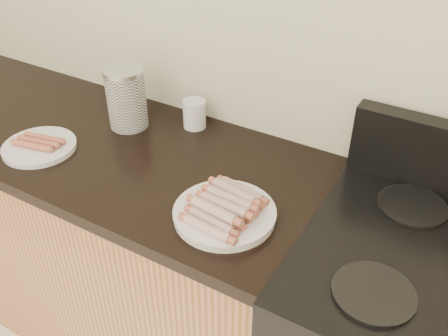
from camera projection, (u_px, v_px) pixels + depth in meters
The scene contains 11 objects.
wall_back at pixel (240, 6), 1.45m from camera, with size 4.00×0.04×2.60m, color silver.
cabinet_base at pixel (48, 214), 2.02m from camera, with size 2.20×0.59×0.86m, color #B4734F.
counter_slab at pixel (22, 117), 1.76m from camera, with size 2.20×0.62×0.04m, color black.
burner_near_left at pixel (374, 293), 1.07m from camera, with size 0.18×0.18×0.01m, color black.
burner_far_left at pixel (412, 206), 1.31m from camera, with size 0.18×0.18×0.01m, color black.
main_plate at pixel (225, 215), 1.29m from camera, with size 0.26×0.26×0.02m, color white.
side_plate at pixel (39, 147), 1.55m from camera, with size 0.23×0.23×0.02m, color silver.
hotdog_pile at pixel (225, 205), 1.27m from camera, with size 0.13×0.22×0.05m.
plain_sausages at pixel (38, 142), 1.54m from camera, with size 0.13×0.10×0.02m.
canister at pixel (126, 98), 1.62m from camera, with size 0.13×0.13×0.20m.
mug at pixel (194, 114), 1.64m from camera, with size 0.08×0.08×0.09m, color white.
Camera 1 is at (0.70, 0.73, 1.75)m, focal length 40.00 mm.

